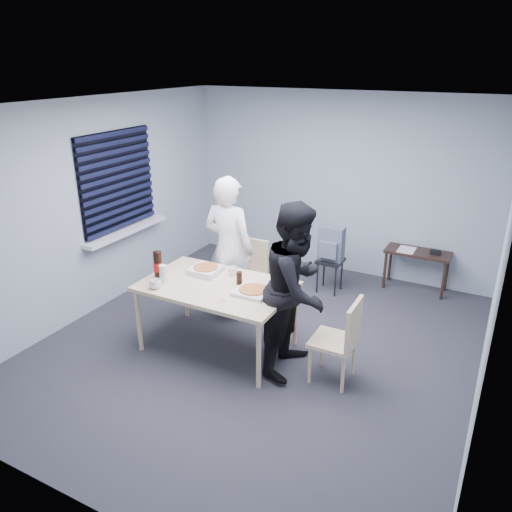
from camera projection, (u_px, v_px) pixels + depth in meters
The scene contains 19 objects.
room at pixel (120, 189), 6.35m from camera, with size 5.00×5.00×5.00m.
dining_table at pixel (217, 290), 5.31m from camera, with size 1.58×1.00×0.77m.
chair_far at pixel (250, 269), 6.31m from camera, with size 0.42×0.42×0.89m.
chair_right at pixel (342, 336), 4.80m from camera, with size 0.42×0.42×0.89m.
person_white at pixel (229, 249), 5.93m from camera, with size 0.65×0.42×1.77m, color white.
person_black at pixel (297, 289), 4.92m from camera, with size 0.86×0.47×1.77m, color black.
side_table at pixel (417, 257), 6.77m from camera, with size 0.85×0.38×0.57m.
stool at pixel (330, 267), 6.77m from camera, with size 0.34×0.34×0.47m.
backpack at pixel (331, 244), 6.64m from camera, with size 0.33×0.24×0.46m.
pizza_box_a at pixel (206, 270), 5.55m from camera, with size 0.32×0.32×0.08m.
pizza_box_b at pixel (253, 291), 5.09m from camera, with size 0.35×0.35×0.05m.
mug_a at pixel (155, 284), 5.18m from camera, with size 0.12×0.12×0.10m, color white.
mug_b at pixel (233, 271), 5.50m from camera, with size 0.10×0.10×0.09m, color white.
cola_glass at pixel (239, 278), 5.27m from camera, with size 0.06×0.06×0.14m, color black.
soda_bottle at pixel (158, 265), 5.39m from camera, with size 0.10×0.10×0.31m.
plastic_cups at pixel (163, 274), 5.30m from camera, with size 0.08×0.08×0.20m, color silver.
rubber_band at pixel (222, 301), 4.93m from camera, with size 0.06×0.06×0.00m, color red.
papers at pixel (407, 250), 6.78m from camera, with size 0.22×0.30×0.00m, color white.
black_box at pixel (435, 252), 6.63m from camera, with size 0.13×0.09×0.06m, color black.
Camera 1 is at (2.22, -4.30, 3.02)m, focal length 35.00 mm.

